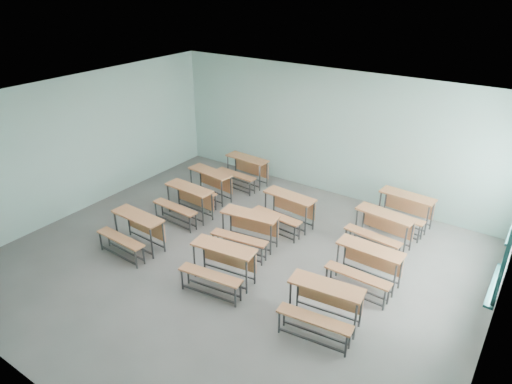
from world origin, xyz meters
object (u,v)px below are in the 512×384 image
desk_unit_r0c1 (221,261)px  desk_unit_r3c2 (404,207)px  desk_unit_r0c2 (323,301)px  desk_unit_r2c0 (207,181)px  desk_unit_r0c0 (135,228)px  desk_unit_r2c1 (286,207)px  desk_unit_r3c0 (245,167)px  desk_unit_r1c1 (248,226)px  desk_unit_r1c2 (367,262)px  desk_unit_r2c2 (382,226)px  desk_unit_r1c0 (186,198)px

desk_unit_r0c1 → desk_unit_r3c2: same height
desk_unit_r0c2 → desk_unit_r2c0: bearing=144.5°
desk_unit_r0c0 → desk_unit_r3c2: 5.90m
desk_unit_r0c0 → desk_unit_r2c1: same height
desk_unit_r0c0 → desk_unit_r2c1: bearing=53.0°
desk_unit_r3c0 → desk_unit_r1c1: bearing=-49.4°
desk_unit_r0c0 → desk_unit_r3c0: 3.86m
desk_unit_r1c2 → desk_unit_r2c0: (-4.64, 1.06, 0.00)m
desk_unit_r0c0 → desk_unit_r0c2: (4.26, 0.11, 0.00)m
desk_unit_r1c1 → desk_unit_r3c0: size_ratio=1.04×
desk_unit_r2c2 → desk_unit_r3c2: (0.11, 1.10, 0.00)m
desk_unit_r2c0 → desk_unit_r1c1: bearing=-24.0°
desk_unit_r1c0 → desk_unit_r2c1: 2.34m
desk_unit_r2c1 → desk_unit_r1c0: bearing=-151.1°
desk_unit_r0c1 → desk_unit_r1c1: same height
desk_unit_r0c2 → desk_unit_r1c1: (-2.37, 1.25, 0.00)m
desk_unit_r2c2 → desk_unit_r3c2: size_ratio=1.02×
desk_unit_r3c0 → desk_unit_r2c0: bearing=-97.2°
desk_unit_r1c1 → desk_unit_r3c2: (2.40, 2.69, 0.00)m
desk_unit_r0c1 → desk_unit_r2c0: same height
desk_unit_r0c1 → desk_unit_r1c2: size_ratio=1.06×
desk_unit_r1c1 → desk_unit_r0c2: bearing=-35.8°
desk_unit_r1c2 → desk_unit_r2c1: same height
desk_unit_r0c0 → desk_unit_r3c0: size_ratio=0.99×
desk_unit_r2c1 → desk_unit_r3c0: 2.46m
desk_unit_r1c0 → desk_unit_r2c2: 4.41m
desk_unit_r2c0 → desk_unit_r3c2: bearing=24.3°
desk_unit_r3c0 → desk_unit_r1c2: bearing=-24.0°
desk_unit_r1c1 → desk_unit_r2c0: bearing=141.6°
desk_unit_r0c2 → desk_unit_r3c0: size_ratio=1.02×
desk_unit_r2c1 → desk_unit_r3c0: bearing=152.7°
desk_unit_r2c0 → desk_unit_r0c2: bearing=-22.6°
desk_unit_r0c1 → desk_unit_r2c1: same height
desk_unit_r0c1 → desk_unit_r3c2: 4.49m
desk_unit_r1c0 → desk_unit_r1c2: 4.44m
desk_unit_r0c1 → desk_unit_r2c0: size_ratio=1.01×
desk_unit_r1c1 → desk_unit_r1c2: bearing=-4.0°
desk_unit_r2c1 → desk_unit_r1c2: bearing=-19.2°
desk_unit_r2c2 → desk_unit_r0c2: bearing=-81.8°
desk_unit_r1c2 → desk_unit_r3c0: same height
desk_unit_r1c2 → desk_unit_r2c1: size_ratio=0.97×
desk_unit_r0c1 → desk_unit_r2c0: bearing=126.4°
desk_unit_r1c2 → desk_unit_r3c2: size_ratio=0.97×
desk_unit_r1c1 → desk_unit_r3c2: 3.61m
desk_unit_r3c2 → desk_unit_r1c1: bearing=-127.3°
desk_unit_r1c0 → desk_unit_r1c1: bearing=-4.3°
desk_unit_r0c1 → desk_unit_r2c2: same height
desk_unit_r0c2 → desk_unit_r2c2: size_ratio=1.00×
desk_unit_r0c1 → desk_unit_r3c2: size_ratio=1.03×
desk_unit_r2c1 → desk_unit_r3c2: bearing=39.1°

